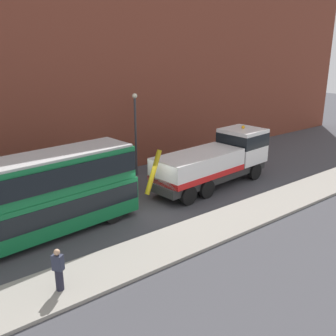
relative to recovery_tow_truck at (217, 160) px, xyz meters
The scene contains 7 objects.
ground_plane 6.19m from the recovery_tow_truck, behind, with size 120.00×120.00×0.00m, color #424247.
near_kerb 7.67m from the recovery_tow_truck, 142.31° to the right, with size 60.00×2.80×0.15m, color gray.
building_facade 11.29m from the recovery_tow_truck, 129.26° to the left, with size 60.00×1.50×16.00m.
recovery_tow_truck is the anchor object (origin of this frame).
double_decker_bus 12.38m from the recovery_tow_truck, behind, with size 11.18×3.42×4.06m.
pedestrian_onlooker 13.96m from the recovery_tow_truck, 159.66° to the right, with size 0.44×0.48×1.71m.
street_lamp 6.11m from the recovery_tow_truck, 120.48° to the left, with size 0.36×0.36×5.83m.
Camera 1 is at (-11.73, -16.87, 8.99)m, focal length 41.49 mm.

